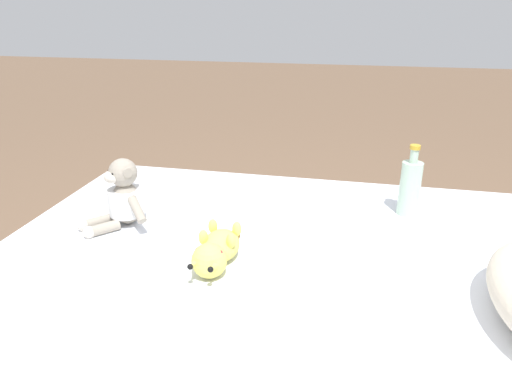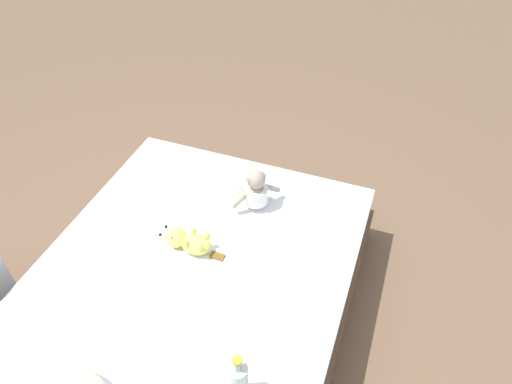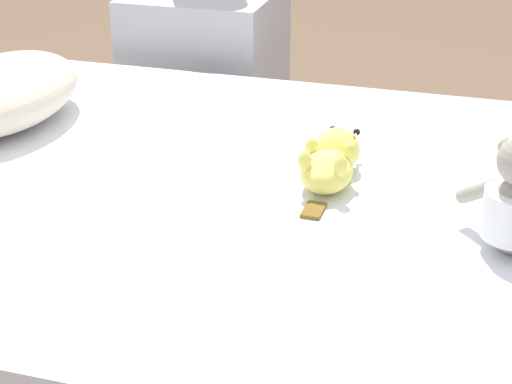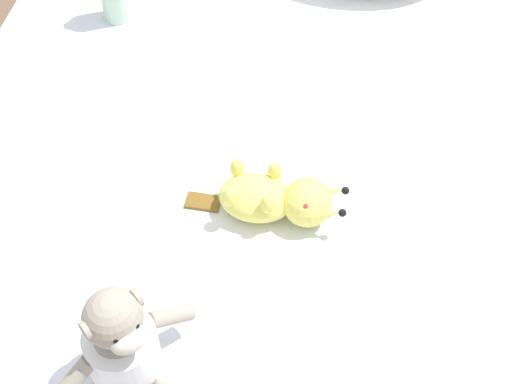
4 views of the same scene
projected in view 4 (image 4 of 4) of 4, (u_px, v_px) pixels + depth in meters
ground_plane at (258, 237)px, 1.92m from camera, size 16.00×16.00×0.00m
bed at (258, 192)px, 1.78m from camera, size 1.45×1.92×0.38m
plush_monkey at (125, 350)px, 1.19m from camera, size 0.26×0.26×0.24m
plush_yellow_creature at (278, 199)px, 1.46m from camera, size 0.33×0.11×0.10m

